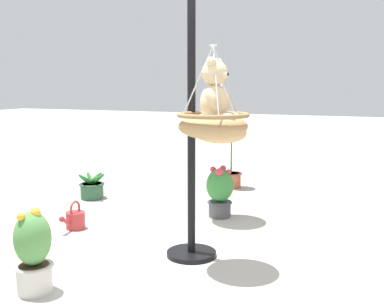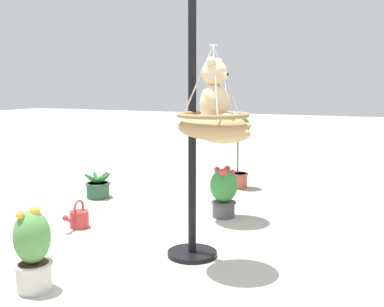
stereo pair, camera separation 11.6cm
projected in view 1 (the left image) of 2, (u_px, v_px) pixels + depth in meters
ground_plane at (179, 264)px, 3.96m from camera, size 40.00×40.00×0.00m
display_pole_central at (191, 178)px, 4.04m from camera, size 0.44×0.44×2.30m
hanging_basket_with_teddy at (213, 124)px, 3.73m from camera, size 0.58×0.58×0.74m
teddy_bear at (216, 96)px, 3.69m from camera, size 0.36×0.32×0.52m
hanging_basket_left_high at (221, 132)px, 5.12m from camera, size 0.60×0.60×0.71m
potted_plant_fern_front at (92, 188)px, 6.21m from camera, size 0.41×0.36×0.35m
potted_plant_flowering_red at (231, 147)px, 6.81m from camera, size 0.34×0.34×1.06m
potted_plant_tall_leafy at (220, 191)px, 5.32m from camera, size 0.31×0.31×0.59m
potted_plant_bushy_green at (33, 252)px, 3.37m from camera, size 0.29×0.29×0.64m
watering_can at (75, 219)px, 4.90m from camera, size 0.35×0.20×0.30m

